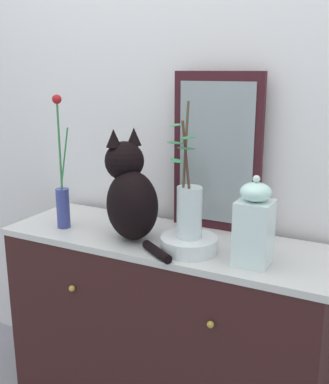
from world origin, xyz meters
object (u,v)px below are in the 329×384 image
at_px(vase_slim_green, 62,196).
at_px(bowl_porcelain, 189,244).
at_px(jar_lidded_porcelain, 254,225).
at_px(vase_glass_clear, 189,207).
at_px(mirror_leaning, 217,153).
at_px(cat_sitting, 130,194).
at_px(sideboard, 164,333).

bearing_deg(vase_slim_green, bowl_porcelain, -0.39).
bearing_deg(jar_lidded_porcelain, vase_glass_clear, 179.32).
relative_size(mirror_leaning, cat_sitting, 1.50).
relative_size(sideboard, mirror_leaning, 2.07).
relative_size(cat_sitting, vase_slim_green, 0.78).
xyz_separation_m(cat_sitting, bowl_porcelain, (0.25, -0.03, -0.14)).
xyz_separation_m(vase_slim_green, jar_lidded_porcelain, (0.79, -0.01, 0.00)).
relative_size(vase_slim_green, bowl_porcelain, 2.62).
height_order(vase_slim_green, vase_glass_clear, vase_slim_green).
bearing_deg(jar_lidded_porcelain, cat_sitting, 176.16).
xyz_separation_m(cat_sitting, jar_lidded_porcelain, (0.49, -0.03, -0.04)).
bearing_deg(mirror_leaning, vase_slim_green, -153.90).
bearing_deg(bowl_porcelain, vase_slim_green, 179.61).
bearing_deg(cat_sitting, sideboard, 25.44).
height_order(cat_sitting, vase_glass_clear, vase_glass_clear).
bearing_deg(bowl_porcelain, mirror_leaning, 91.91).
bearing_deg(bowl_porcelain, jar_lidded_porcelain, -1.13).
bearing_deg(vase_glass_clear, vase_slim_green, 179.43).
relative_size(sideboard, cat_sitting, 3.10).
distance_m(sideboard, mirror_leaning, 0.75).
xyz_separation_m(cat_sitting, vase_glass_clear, (0.25, -0.03, -0.01)).
bearing_deg(vase_slim_green, vase_glass_clear, -0.57).
relative_size(cat_sitting, jar_lidded_porcelain, 1.37).
height_order(vase_glass_clear, jar_lidded_porcelain, vase_glass_clear).
distance_m(sideboard, vase_glass_clear, 0.59).
bearing_deg(sideboard, jar_lidded_porcelain, -13.24).
distance_m(sideboard, bowl_porcelain, 0.46).
height_order(mirror_leaning, vase_slim_green, mirror_leaning).
xyz_separation_m(mirror_leaning, bowl_porcelain, (0.01, -0.27, -0.28)).
bearing_deg(jar_lidded_porcelain, vase_slim_green, 179.39).
relative_size(sideboard, vase_slim_green, 2.40).
distance_m(bowl_porcelain, vase_glass_clear, 0.14).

